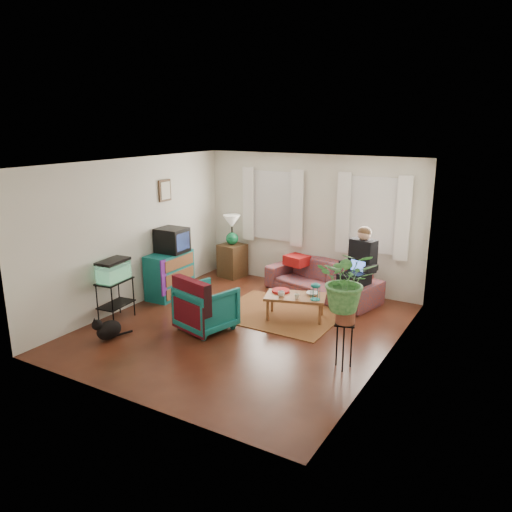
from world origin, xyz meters
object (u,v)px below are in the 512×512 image
Objects in this scene: aquarium_stand at (116,300)px; plant_stand at (344,346)px; dresser at (170,275)px; armchair at (207,305)px; sofa at (322,274)px; side_table at (232,260)px; coffee_table at (295,307)px.

aquarium_stand is 1.05× the size of plant_stand.
dresser is 1.19× the size of armchair.
sofa is 2.78× the size of armchair.
dresser reaches higher than aquarium_stand.
armchair reaches higher than side_table.
dresser is at bearing 83.14° from aquarium_stand.
sofa is 3.75m from aquarium_stand.
coffee_table is (2.18, -1.45, -0.14)m from side_table.
dresser reaches higher than coffee_table.
dresser is (-0.34, -1.63, 0.07)m from side_table.
armchair is at bearing -151.18° from coffee_table.
armchair is (1.52, 0.45, 0.05)m from aquarium_stand.
side_table is 4.41m from plant_stand.
plant_stand reaches higher than coffee_table.
sofa is at bearing -4.84° from side_table.
armchair is 1.51m from coffee_table.
sofa is 3.16× the size of side_table.
dresser is 1.76m from armchair.
armchair is 2.34m from plant_stand.
side_table is 0.74× the size of dresser.
side_table reaches higher than plant_stand.
aquarium_stand reaches higher than coffee_table.
sofa is at bearing -97.24° from armchair.
sofa reaches higher than plant_stand.
side_table is at bearing 76.49° from dresser.
dresser is 3.98m from plant_stand.
sofa is 3.36× the size of plant_stand.
armchair is at bearing -97.05° from sofa.
armchair reaches higher than coffee_table.
side_table reaches higher than coffee_table.
sofa is 2.23× the size of coffee_table.
armchair is (-0.96, -2.36, -0.04)m from sofa.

